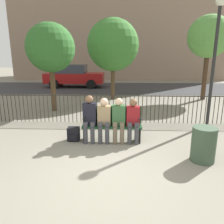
{
  "coord_description": "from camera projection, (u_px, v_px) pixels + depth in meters",
  "views": [
    {
      "loc": [
        0.21,
        -3.66,
        2.21
      ],
      "look_at": [
        0.0,
        1.84,
        0.8
      ],
      "focal_mm": 35.0,
      "sensor_mm": 36.0,
      "label": 1
    }
  ],
  "objects": [
    {
      "name": "parked_car_0",
      "position": [
        73.0,
        75.0,
        15.91
      ],
      "size": [
        4.2,
        1.94,
        1.62
      ],
      "color": "maroon",
      "rests_on": "ground"
    },
    {
      "name": "trash_bin",
      "position": [
        203.0,
        144.0,
        4.66
      ],
      "size": [
        0.51,
        0.51,
        0.76
      ],
      "color": "#384C38",
      "rests_on": "ground"
    },
    {
      "name": "seated_person_3",
      "position": [
        133.0,
        118.0,
        5.65
      ],
      "size": [
        0.34,
        0.39,
        1.16
      ],
      "color": "#3D3D42",
      "rests_on": "ground"
    },
    {
      "name": "fence_railing",
      "position": [
        113.0,
        107.0,
        7.37
      ],
      "size": [
        9.01,
        0.03,
        0.95
      ],
      "color": "#2D2823",
      "rests_on": "ground"
    },
    {
      "name": "lamp_post",
      "position": [
        216.0,
        45.0,
        6.53
      ],
      "size": [
        0.28,
        0.28,
        3.88
      ],
      "color": "black",
      "rests_on": "ground"
    },
    {
      "name": "tree_2",
      "position": [
        209.0,
        37.0,
        10.73
      ],
      "size": [
        2.07,
        2.07,
        4.18
      ],
      "color": "#422D1E",
      "rests_on": "ground"
    },
    {
      "name": "seated_person_1",
      "position": [
        104.0,
        118.0,
        5.67
      ],
      "size": [
        0.34,
        0.39,
        1.17
      ],
      "color": "#3D3D42",
      "rests_on": "ground"
    },
    {
      "name": "tree_0",
      "position": [
        113.0,
        45.0,
        10.92
      ],
      "size": [
        2.6,
        2.6,
        4.06
      ],
      "color": "#4C3823",
      "rests_on": "ground"
    },
    {
      "name": "tree_1",
      "position": [
        51.0,
        48.0,
        8.49
      ],
      "size": [
        1.9,
        1.9,
        3.49
      ],
      "color": "#4C3823",
      "rests_on": "ground"
    },
    {
      "name": "ground_plane",
      "position": [
        108.0,
        178.0,
        4.1
      ],
      "size": [
        80.0,
        80.0,
        0.0
      ],
      "primitive_type": "plane",
      "color": "gray"
    },
    {
      "name": "park_bench",
      "position": [
        112.0,
        123.0,
        5.83
      ],
      "size": [
        1.56,
        0.45,
        0.92
      ],
      "color": "#14381E",
      "rests_on": "ground"
    },
    {
      "name": "seated_person_2",
      "position": [
        119.0,
        118.0,
        5.66
      ],
      "size": [
        0.34,
        0.39,
        1.17
      ],
      "color": "brown",
      "rests_on": "ground"
    },
    {
      "name": "seated_person_0",
      "position": [
        90.0,
        116.0,
        5.68
      ],
      "size": [
        0.34,
        0.39,
        1.24
      ],
      "color": "#3D3D42",
      "rests_on": "ground"
    },
    {
      "name": "street_surface",
      "position": [
        117.0,
        88.0,
        15.71
      ],
      "size": [
        24.0,
        6.0,
        0.01
      ],
      "color": "#333335",
      "rests_on": "ground"
    },
    {
      "name": "backpack",
      "position": [
        74.0,
        134.0,
        5.85
      ],
      "size": [
        0.31,
        0.26,
        0.37
      ],
      "color": "black",
      "rests_on": "ground"
    }
  ]
}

